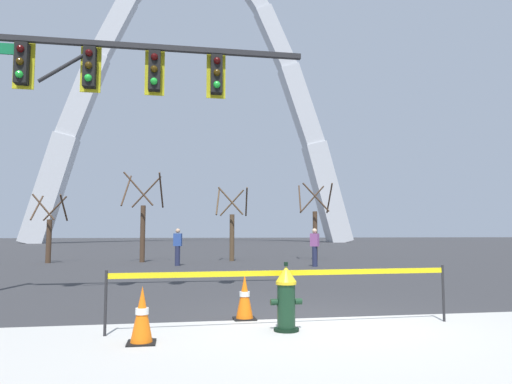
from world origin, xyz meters
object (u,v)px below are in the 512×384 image
(monument_arch, at_px, (196,107))
(pedestrian_standing_center, at_px, (178,247))
(traffic_cone_mid_sidewalk, at_px, (142,316))
(pedestrian_walking_left, at_px, (315,247))
(fire_hydrant, at_px, (286,299))
(traffic_cone_by_hydrant, at_px, (245,298))
(traffic_signal_gantry, at_px, (69,95))

(monument_arch, distance_m, pedestrian_standing_center, 48.29)
(pedestrian_standing_center, bearing_deg, traffic_cone_mid_sidewalk, -91.72)
(traffic_cone_mid_sidewalk, bearing_deg, pedestrian_standing_center, 88.28)
(traffic_cone_mid_sidewalk, xyz_separation_m, monument_arch, (2.69, 58.72, 18.77))
(pedestrian_walking_left, relative_size, pedestrian_standing_center, 1.00)
(fire_hydrant, xyz_separation_m, traffic_cone_by_hydrant, (-0.47, 0.98, -0.11))
(monument_arch, distance_m, pedestrian_walking_left, 49.71)
(traffic_cone_mid_sidewalk, bearing_deg, traffic_cone_by_hydrant, 42.84)
(pedestrian_walking_left, bearing_deg, fire_hydrant, -108.58)
(traffic_signal_gantry, bearing_deg, pedestrian_standing_center, 76.44)
(traffic_signal_gantry, height_order, pedestrian_walking_left, traffic_signal_gantry)
(monument_arch, bearing_deg, pedestrian_walking_left, -85.78)
(traffic_cone_by_hydrant, height_order, traffic_cone_mid_sidewalk, same)
(fire_hydrant, relative_size, traffic_cone_by_hydrant, 1.36)
(fire_hydrant, relative_size, monument_arch, 0.02)
(pedestrian_walking_left, bearing_deg, traffic_signal_gantry, -133.72)
(traffic_cone_mid_sidewalk, distance_m, traffic_signal_gantry, 6.16)
(monument_arch, relative_size, pedestrian_walking_left, 28.43)
(traffic_signal_gantry, relative_size, pedestrian_walking_left, 4.92)
(traffic_cone_by_hydrant, relative_size, traffic_cone_mid_sidewalk, 1.00)
(traffic_signal_gantry, bearing_deg, pedestrian_walking_left, 46.28)
(traffic_cone_mid_sidewalk, height_order, traffic_signal_gantry, traffic_signal_gantry)
(traffic_signal_gantry, bearing_deg, fire_hydrant, -43.64)
(pedestrian_walking_left, xyz_separation_m, pedestrian_standing_center, (-5.67, 1.46, 0.00))
(pedestrian_walking_left, distance_m, pedestrian_standing_center, 5.85)
(traffic_signal_gantry, bearing_deg, traffic_cone_by_hydrant, -38.65)
(traffic_cone_mid_sidewalk, relative_size, traffic_signal_gantry, 0.09)
(fire_hydrant, xyz_separation_m, monument_arch, (0.70, 58.28, 18.66))
(traffic_signal_gantry, xyz_separation_m, pedestrian_walking_left, (8.05, 8.42, -3.59))
(traffic_cone_mid_sidewalk, relative_size, monument_arch, 0.02)
(traffic_signal_gantry, bearing_deg, traffic_cone_mid_sidewalk, -65.02)
(traffic_cone_by_hydrant, bearing_deg, traffic_signal_gantry, 141.35)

